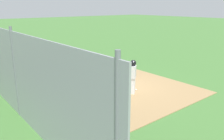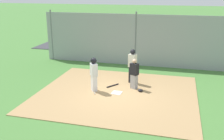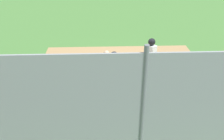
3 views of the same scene
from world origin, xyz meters
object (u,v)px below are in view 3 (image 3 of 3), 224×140
at_px(home_plate, 122,76).
at_px(catcher_mask, 97,81).
at_px(baseball_bat, 135,85).
at_px(umpire, 114,74).
at_px(catcher, 107,69).
at_px(baseball, 144,70).
at_px(runner, 151,55).

height_order(home_plate, catcher_mask, catcher_mask).
relative_size(home_plate, baseball_bat, 0.59).
bearing_deg(catcher_mask, umpire, -61.55).
xyz_separation_m(catcher, umpire, (0.23, -0.78, 0.18)).
height_order(home_plate, catcher, catcher).
distance_m(home_plate, baseball_bat, 0.90).
bearing_deg(baseball, home_plate, -157.71).
bearing_deg(home_plate, umpire, -105.24).
distance_m(catcher, catcher_mask, 0.85).
bearing_deg(umpire, baseball, -15.17).
xyz_separation_m(baseball_bat, catcher_mask, (-1.44, 0.35, 0.03)).
height_order(baseball_bat, baseball, baseball).
xyz_separation_m(home_plate, catcher, (-0.66, -0.79, 0.74)).
relative_size(catcher, umpire, 0.84).
bearing_deg(catcher_mask, home_plate, 23.69).
relative_size(catcher, runner, 0.91).
height_order(catcher, umpire, umpire).
bearing_deg(catcher, catcher_mask, 75.08).
relative_size(home_plate, runner, 0.27).
xyz_separation_m(baseball_bat, baseball, (0.54, 1.19, 0.01)).
relative_size(catcher, baseball, 19.89).
distance_m(catcher, baseball, 2.12).
height_order(catcher_mask, baseball, catcher_mask).
xyz_separation_m(umpire, baseball_bat, (0.84, 0.76, -0.90)).
bearing_deg(umpire, catcher, 36.76).
bearing_deg(home_plate, catcher_mask, -156.31).
distance_m(home_plate, runner, 1.43).
distance_m(umpire, baseball_bat, 1.44).
height_order(home_plate, umpire, umpire).
bearing_deg(baseball_bat, umpire, 167.44).
distance_m(umpire, catcher_mask, 1.53).
height_order(catcher, baseball_bat, catcher).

